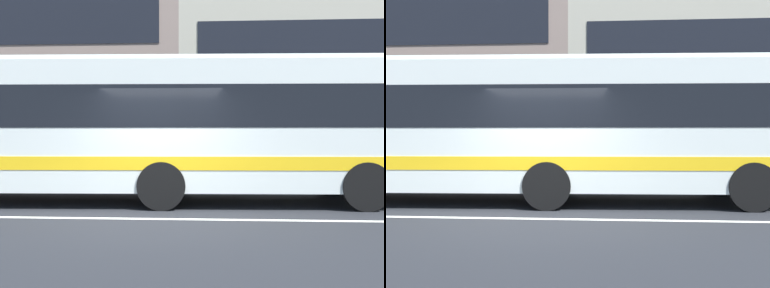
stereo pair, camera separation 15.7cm
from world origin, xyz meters
The scene contains 5 objects.
ground_plane centered at (0.00, 0.00, 0.00)m, with size 160.00×160.00×0.00m, color #24252A.
lane_centre_line centered at (0.00, 0.00, 0.00)m, with size 60.00×0.16×0.01m, color silver.
apartment_block_left centered at (-10.80, 15.92, 5.64)m, with size 20.54×10.49×11.28m.
apartment_block_right centered at (9.50, 15.92, 4.62)m, with size 20.07×10.49×9.24m.
transit_bus centered at (-0.78, 2.15, 1.78)m, with size 11.91×3.01×3.23m.
Camera 1 is at (1.19, -8.23, 1.55)m, focal length 42.30 mm.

